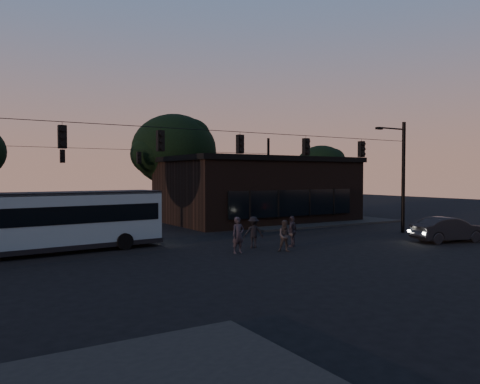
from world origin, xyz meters
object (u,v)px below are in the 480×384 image
building (257,189)px  pedestrian_a (238,235)px  pedestrian_d (253,232)px  pedestrian_b (285,236)px  car (449,230)px  bus (54,219)px  pedestrian_c (292,231)px

building → pedestrian_a: bearing=-126.7°
building → pedestrian_d: 15.01m
building → pedestrian_b: building is taller
pedestrian_d → car: bearing=178.7°
pedestrian_b → pedestrian_d: size_ratio=0.96×
car → pedestrian_a: 12.95m
bus → car: bearing=-26.5°
pedestrian_a → pedestrian_d: (1.60, 1.06, -0.07)m
building → pedestrian_a: (-9.97, -13.38, -1.80)m
car → pedestrian_a: size_ratio=2.42×
building → pedestrian_b: size_ratio=9.56×
pedestrian_a → pedestrian_c: 3.62m
pedestrian_c → pedestrian_d: (-2.01, 0.80, -0.00)m
pedestrian_a → pedestrian_b: (2.30, -0.86, -0.10)m
car → building: bearing=23.8°
bus → car: bus is taller
building → pedestrian_d: size_ratio=9.17×
bus → pedestrian_b: (10.13, -5.74, -0.91)m
building → pedestrian_c: (-6.36, -13.12, -1.86)m
building → pedestrian_a: size_ratio=8.46×
pedestrian_c → pedestrian_d: 2.16m
bus → car: size_ratio=2.51×
bus → pedestrian_d: (9.43, -3.82, -0.87)m
building → pedestrian_c: 14.70m
bus → pedestrian_a: size_ratio=6.06×
building → car: bearing=-80.9°
bus → pedestrian_c: bus is taller
pedestrian_d → building: bearing=-105.2°
pedestrian_c → building: bearing=-144.8°
pedestrian_b → car: bearing=21.2°
car → pedestrian_b: pedestrian_b is taller
building → car: building is taller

